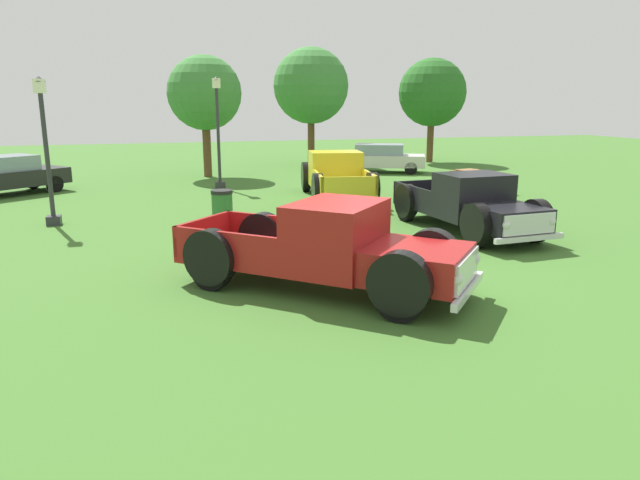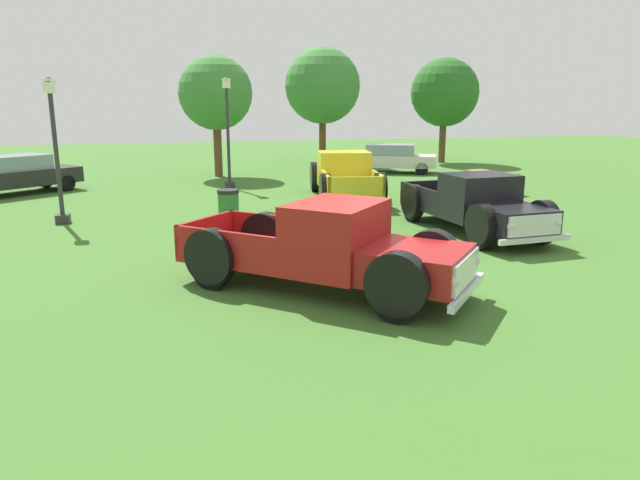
{
  "view_description": "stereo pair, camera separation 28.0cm",
  "coord_description": "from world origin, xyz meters",
  "px_view_note": "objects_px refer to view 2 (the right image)",
  "views": [
    {
      "loc": [
        -3.49,
        -9.99,
        3.25
      ],
      "look_at": [
        -0.68,
        -0.52,
        0.9
      ],
      "focal_mm": 32.58,
      "sensor_mm": 36.0,
      "label": 1
    },
    {
      "loc": [
        -3.22,
        -10.07,
        3.25
      ],
      "look_at": [
        -0.68,
        -0.52,
        0.9
      ],
      "focal_mm": 32.58,
      "sensor_mm": 36.0,
      "label": 2
    }
  ],
  "objects_px": {
    "pickup_truck_behind_right": "(343,175)",
    "oak_tree_center": "(216,93)",
    "lamp_post_near": "(228,131)",
    "oak_tree_east": "(323,86)",
    "pickup_truck_behind_left": "(480,206)",
    "sedan_distant_b": "(16,174)",
    "trash_can": "(229,207)",
    "pickup_truck_foreground": "(339,250)",
    "oak_tree_west": "(445,93)",
    "lamp_post_far": "(56,148)",
    "picnic_table": "(489,180)",
    "sedan_distant_a": "(392,158)"
  },
  "relations": [
    {
      "from": "pickup_truck_behind_right",
      "to": "oak_tree_center",
      "type": "xyz_separation_m",
      "value": [
        -3.68,
        7.1,
        2.87
      ]
    },
    {
      "from": "lamp_post_near",
      "to": "oak_tree_east",
      "type": "height_order",
      "value": "oak_tree_east"
    },
    {
      "from": "pickup_truck_behind_left",
      "to": "sedan_distant_b",
      "type": "xyz_separation_m",
      "value": [
        -12.78,
        10.29,
        0.01
      ]
    },
    {
      "from": "pickup_truck_behind_left",
      "to": "trash_can",
      "type": "bearing_deg",
      "value": 153.89
    },
    {
      "from": "pickup_truck_foreground",
      "to": "oak_tree_center",
      "type": "bearing_deg",
      "value": 91.67
    },
    {
      "from": "lamp_post_near",
      "to": "oak_tree_west",
      "type": "relative_size",
      "value": 0.75
    },
    {
      "from": "pickup_truck_foreground",
      "to": "lamp_post_far",
      "type": "relative_size",
      "value": 1.3
    },
    {
      "from": "picnic_table",
      "to": "sedan_distant_a",
      "type": "bearing_deg",
      "value": 98.64
    },
    {
      "from": "sedan_distant_a",
      "to": "oak_tree_center",
      "type": "bearing_deg",
      "value": 175.02
    },
    {
      "from": "pickup_truck_foreground",
      "to": "sedan_distant_b",
      "type": "height_order",
      "value": "pickup_truck_foreground"
    },
    {
      "from": "oak_tree_east",
      "to": "pickup_truck_behind_left",
      "type": "bearing_deg",
      "value": -91.96
    },
    {
      "from": "pickup_truck_behind_right",
      "to": "trash_can",
      "type": "distance_m",
      "value": 5.73
    },
    {
      "from": "oak_tree_west",
      "to": "oak_tree_center",
      "type": "relative_size",
      "value": 1.06
    },
    {
      "from": "lamp_post_near",
      "to": "picnic_table",
      "type": "height_order",
      "value": "lamp_post_near"
    },
    {
      "from": "lamp_post_near",
      "to": "oak_tree_west",
      "type": "height_order",
      "value": "oak_tree_west"
    },
    {
      "from": "pickup_truck_behind_right",
      "to": "lamp_post_far",
      "type": "height_order",
      "value": "lamp_post_far"
    },
    {
      "from": "pickup_truck_foreground",
      "to": "oak_tree_center",
      "type": "height_order",
      "value": "oak_tree_center"
    },
    {
      "from": "picnic_table",
      "to": "trash_can",
      "type": "height_order",
      "value": "trash_can"
    },
    {
      "from": "oak_tree_east",
      "to": "sedan_distant_a",
      "type": "bearing_deg",
      "value": -62.11
    },
    {
      "from": "pickup_truck_behind_left",
      "to": "lamp_post_far",
      "type": "bearing_deg",
      "value": 157.96
    },
    {
      "from": "lamp_post_far",
      "to": "picnic_table",
      "type": "xyz_separation_m",
      "value": [
        14.24,
        1.92,
        -1.56
      ]
    },
    {
      "from": "pickup_truck_behind_left",
      "to": "lamp_post_far",
      "type": "relative_size",
      "value": 1.3
    },
    {
      "from": "pickup_truck_behind_right",
      "to": "oak_tree_west",
      "type": "distance_m",
      "value": 13.79
    },
    {
      "from": "lamp_post_near",
      "to": "oak_tree_east",
      "type": "bearing_deg",
      "value": 51.94
    },
    {
      "from": "pickup_truck_foreground",
      "to": "sedan_distant_b",
      "type": "distance_m",
      "value": 15.95
    },
    {
      "from": "pickup_truck_behind_left",
      "to": "oak_tree_center",
      "type": "xyz_separation_m",
      "value": [
        -5.22,
        13.68,
        2.91
      ]
    },
    {
      "from": "picnic_table",
      "to": "oak_tree_center",
      "type": "bearing_deg",
      "value": 140.32
    },
    {
      "from": "pickup_truck_foreground",
      "to": "pickup_truck_behind_right",
      "type": "distance_m",
      "value": 10.54
    },
    {
      "from": "pickup_truck_behind_right",
      "to": "oak_tree_west",
      "type": "relative_size",
      "value": 0.97
    },
    {
      "from": "lamp_post_far",
      "to": "oak_tree_west",
      "type": "relative_size",
      "value": 0.7
    },
    {
      "from": "pickup_truck_foreground",
      "to": "trash_can",
      "type": "relative_size",
      "value": 5.33
    },
    {
      "from": "trash_can",
      "to": "oak_tree_west",
      "type": "xyz_separation_m",
      "value": [
        13.24,
        13.81,
        3.28
      ]
    },
    {
      "from": "sedan_distant_b",
      "to": "oak_tree_west",
      "type": "xyz_separation_m",
      "value": [
        20.08,
        6.44,
        3.03
      ]
    },
    {
      "from": "sedan_distant_a",
      "to": "sedan_distant_b",
      "type": "xyz_separation_m",
      "value": [
        -15.63,
        -2.68,
        0.04
      ]
    },
    {
      "from": "lamp_post_near",
      "to": "pickup_truck_behind_left",
      "type": "bearing_deg",
      "value": -62.54
    },
    {
      "from": "pickup_truck_foreground",
      "to": "trash_can",
      "type": "bearing_deg",
      "value": 100.82
    },
    {
      "from": "pickup_truck_behind_right",
      "to": "oak_tree_east",
      "type": "height_order",
      "value": "oak_tree_east"
    },
    {
      "from": "pickup_truck_behind_right",
      "to": "picnic_table",
      "type": "distance_m",
      "value": 5.46
    },
    {
      "from": "pickup_truck_behind_left",
      "to": "pickup_truck_behind_right",
      "type": "relative_size",
      "value": 0.93
    },
    {
      "from": "pickup_truck_foreground",
      "to": "lamp_post_near",
      "type": "bearing_deg",
      "value": 91.82
    },
    {
      "from": "sedan_distant_b",
      "to": "trash_can",
      "type": "bearing_deg",
      "value": -47.19
    },
    {
      "from": "pickup_truck_foreground",
      "to": "picnic_table",
      "type": "height_order",
      "value": "pickup_truck_foreground"
    },
    {
      "from": "pickup_truck_behind_left",
      "to": "oak_tree_east",
      "type": "relative_size",
      "value": 0.84
    },
    {
      "from": "lamp_post_far",
      "to": "picnic_table",
      "type": "bearing_deg",
      "value": 7.69
    },
    {
      "from": "oak_tree_west",
      "to": "lamp_post_near",
      "type": "bearing_deg",
      "value": -151.29
    },
    {
      "from": "pickup_truck_behind_left",
      "to": "oak_tree_center",
      "type": "bearing_deg",
      "value": 110.9
    },
    {
      "from": "pickup_truck_behind_left",
      "to": "trash_can",
      "type": "height_order",
      "value": "pickup_truck_behind_left"
    },
    {
      "from": "pickup_truck_behind_right",
      "to": "oak_tree_east",
      "type": "xyz_separation_m",
      "value": [
        2.13,
        10.67,
        3.31
      ]
    },
    {
      "from": "picnic_table",
      "to": "oak_tree_east",
      "type": "distance_m",
      "value": 12.14
    },
    {
      "from": "sedan_distant_b",
      "to": "pickup_truck_behind_right",
      "type": "bearing_deg",
      "value": -18.3
    }
  ]
}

